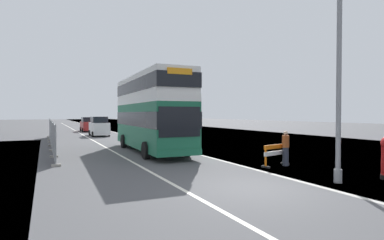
% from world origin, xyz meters
% --- Properties ---
extents(ground, '(140.00, 280.00, 0.10)m').
position_xyz_m(ground, '(0.56, 0.08, -0.05)').
color(ground, '#4C4C4F').
extents(double_decker_bus, '(3.02, 10.80, 5.08)m').
position_xyz_m(double_decker_bus, '(0.06, 11.37, 2.70)').
color(double_decker_bus, '#196042').
rests_on(double_decker_bus, ground).
extents(lamppost_foreground, '(0.29, 0.70, 8.80)m').
position_xyz_m(lamppost_foreground, '(3.39, -0.60, 4.16)').
color(lamppost_foreground, gray).
rests_on(lamppost_foreground, ground).
extents(roadworks_barrier, '(1.71, 0.78, 1.06)m').
position_xyz_m(roadworks_barrier, '(3.75, 3.22, 0.65)').
color(roadworks_barrier, orange).
rests_on(roadworks_barrier, ground).
extents(construction_site_fence, '(0.44, 20.60, 2.04)m').
position_xyz_m(construction_site_fence, '(-5.93, 17.92, 0.98)').
color(construction_site_fence, '#A8AAAD').
rests_on(construction_site_fence, ground).
extents(car_oncoming_near, '(1.96, 4.25, 2.21)m').
position_xyz_m(car_oncoming_near, '(-0.73, 27.97, 1.04)').
color(car_oncoming_near, silver).
rests_on(car_oncoming_near, ground).
extents(car_receding_mid, '(1.95, 4.53, 2.05)m').
position_xyz_m(car_receding_mid, '(-0.72, 37.96, 0.97)').
color(car_receding_mid, maroon).
rests_on(car_receding_mid, ground).
extents(pedestrian_at_kerb, '(0.34, 0.34, 1.71)m').
position_xyz_m(pedestrian_at_kerb, '(4.25, 3.08, 0.86)').
color(pedestrian_at_kerb, '#2D3342').
rests_on(pedestrian_at_kerb, ground).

